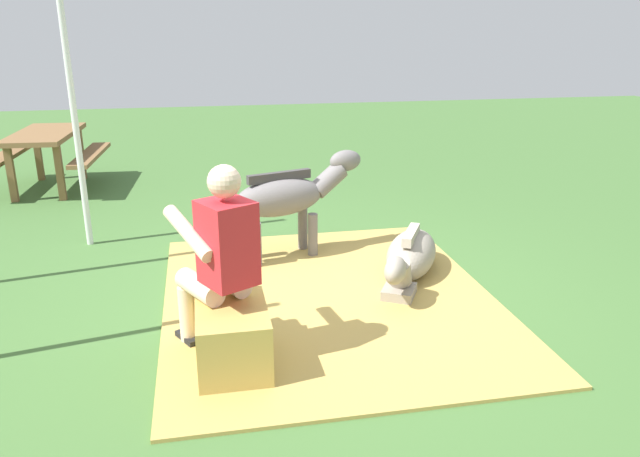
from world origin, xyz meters
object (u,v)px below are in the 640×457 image
object	(u,v)px
picnic_bench	(46,145)
person_seated	(219,255)
pony_standing	(289,197)
hay_bale	(232,336)
pony_lying	(409,257)
tent_pole_right	(75,124)

from	to	relation	value
picnic_bench	person_seated	bearing A→B (deg)	-156.87
pony_standing	picnic_bench	world-z (taller)	pony_standing
picnic_bench	hay_bale	bearing A→B (deg)	-156.98
hay_bale	pony_lying	distance (m)	1.92
pony_standing	pony_lying	bearing A→B (deg)	-126.21
person_seated	tent_pole_right	distance (m)	2.72
person_seated	pony_lying	world-z (taller)	person_seated
tent_pole_right	hay_bale	bearing A→B (deg)	-154.00
picnic_bench	pony_standing	bearing A→B (deg)	-138.46
hay_bale	person_seated	xyz separation A→B (m)	(0.15, 0.05, 0.49)
person_seated	picnic_bench	distance (m)	5.10
pony_lying	pony_standing	bearing A→B (deg)	53.79
hay_bale	pony_standing	size ratio (longest dim) A/B	0.52
hay_bale	pony_standing	distance (m)	1.95
hay_bale	picnic_bench	xyz separation A→B (m)	(4.84, 2.06, 0.37)
person_seated	pony_standing	size ratio (longest dim) A/B	0.99
person_seated	pony_lying	size ratio (longest dim) A/B	0.99
pony_standing	hay_bale	bearing A→B (deg)	160.82
person_seated	hay_bale	bearing A→B (deg)	-160.44
hay_bale	pony_lying	xyz separation A→B (m)	(1.13, -1.55, -0.02)
tent_pole_right	person_seated	bearing A→B (deg)	-153.63
person_seated	picnic_bench	world-z (taller)	person_seated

